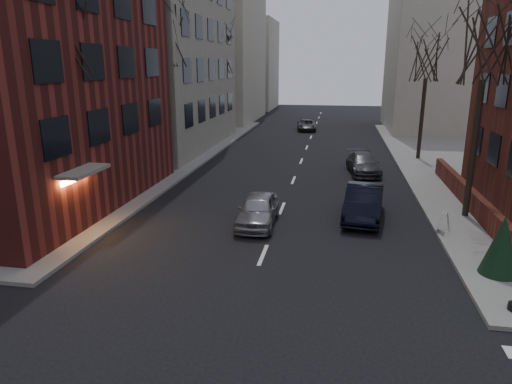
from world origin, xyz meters
TOP-DOWN VIEW (x-y plane):
  - low_wall_right at (9.30, 19.00)m, footprint 0.35×16.00m
  - building_distant_la at (-15.00, 55.00)m, footprint 14.00×16.00m
  - building_distant_ra at (15.00, 50.00)m, footprint 14.00×14.00m
  - building_distant_lb at (-13.00, 72.00)m, footprint 10.00×12.00m
  - tree_left_a at (-8.80, 14.00)m, footprint 4.18×4.18m
  - tree_left_b at (-8.80, 26.00)m, footprint 4.40×4.40m
  - tree_left_c at (-8.80, 40.00)m, footprint 3.96×3.96m
  - tree_right_a at (8.80, 18.00)m, footprint 3.96×3.96m
  - tree_right_b at (8.80, 32.00)m, footprint 3.74×3.74m
  - streetlamp_near at (-8.20, 22.00)m, footprint 0.36×0.36m
  - streetlamp_far at (-8.20, 42.00)m, footprint 0.36×0.36m
  - parked_sedan at (4.00, 17.13)m, footprint 2.18×4.94m
  - car_lane_silver at (-0.80, 15.43)m, footprint 1.72×4.16m
  - car_lane_gray at (4.43, 26.69)m, footprint 2.43×4.79m
  - car_lane_far at (-0.80, 46.88)m, footprint 2.41×4.45m
  - sandwich_board at (7.30, 15.55)m, footprint 0.52×0.62m
  - evergreen_shrub at (8.27, 11.50)m, footprint 1.68×1.68m

SIDE VIEW (x-z plane):
  - sandwich_board at x=7.30m, z-range 0.15..1.00m
  - car_lane_far at x=-0.80m, z-range 0.00..1.19m
  - low_wall_right at x=9.30m, z-range 0.15..1.15m
  - car_lane_gray at x=4.43m, z-range 0.00..1.33m
  - car_lane_silver at x=-0.80m, z-range 0.00..1.41m
  - parked_sedan at x=4.00m, z-range 0.00..1.58m
  - evergreen_shrub at x=8.27m, z-range 0.15..2.27m
  - streetlamp_near at x=-8.20m, z-range 1.10..7.38m
  - streetlamp_far at x=-8.20m, z-range 1.10..7.38m
  - building_distant_lb at x=-13.00m, z-range 0.00..14.00m
  - tree_right_b at x=8.80m, z-range 3.00..12.18m
  - building_distant_ra at x=15.00m, z-range 0.00..16.00m
  - tree_left_c at x=-8.80m, z-range 3.17..12.89m
  - tree_right_a at x=8.80m, z-range 3.17..12.89m
  - tree_left_a at x=-8.80m, z-range 3.34..13.60m
  - tree_left_b at x=-8.80m, z-range 3.51..14.31m
  - building_distant_la at x=-15.00m, z-range 0.00..18.00m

